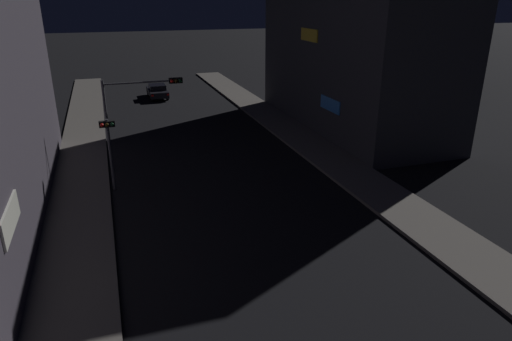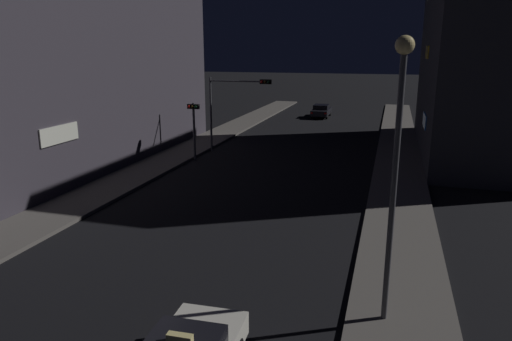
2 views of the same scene
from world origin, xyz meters
The scene contains 6 objects.
sidewalk_left centered at (-7.61, 32.69, 0.08)m, with size 3.03×69.38×0.16m, color #5B5651.
sidewalk_right centered at (7.61, 32.69, 0.08)m, with size 3.03×69.38×0.16m, color #5B5651.
building_facade_right centered at (12.79, 38.40, 7.83)m, with size 7.42×19.60×15.67m.
far_car centered at (-0.64, 53.92, 0.73)m, with size 1.85×4.46×1.42m.
traffic_light_overhead centered at (-4.10, 33.71, 3.96)m, with size 4.65×0.41×5.46m.
traffic_light_left_kerb centered at (-5.85, 30.59, 2.82)m, with size 0.80×0.42×3.95m.
Camera 1 is at (-5.73, 6.41, 9.96)m, focal length 31.93 mm.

